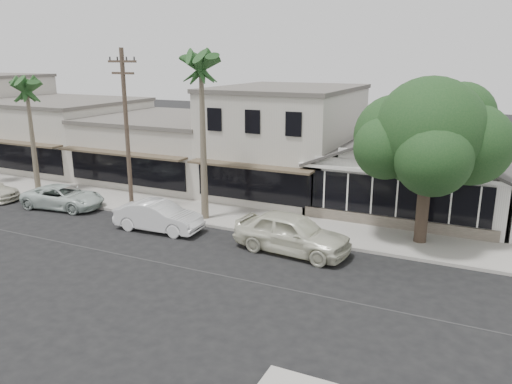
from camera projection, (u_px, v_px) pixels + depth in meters
The scene contains 13 objects.
ground at pixel (229, 277), 19.97m from camera, with size 140.00×140.00×0.00m, color black.
sidewalk_north at pixel (163, 206), 29.14m from camera, with size 90.00×3.50×0.15m, color #9E9991.
corner_shop at pixel (411, 165), 28.11m from camera, with size 10.40×8.60×5.10m.
row_building_near at pixel (286, 142), 32.14m from camera, with size 8.00×10.00×6.50m, color #BBB6A8.
row_building_midnear at pixel (171, 149), 36.15m from camera, with size 10.00×10.00×4.20m, color beige.
row_building_midfar at pixel (63, 134), 40.38m from camera, with size 11.00×10.00×5.00m, color #BBB6A8.
utility_pole at pixel (127, 128), 26.97m from camera, with size 1.80×0.24×9.00m.
car_0 at pixel (292, 233), 22.32m from camera, with size 2.14×5.33×1.81m, color beige.
car_1 at pixel (159, 216), 25.16m from camera, with size 1.59×4.55×1.50m, color white.
car_2 at pixel (63, 197), 28.95m from camera, with size 2.21×4.79×1.33m, color silver.
shade_tree at pixel (428, 136), 22.36m from camera, with size 6.99×6.32×7.76m.
palm_east at pixel (201, 68), 24.79m from camera, with size 3.61×3.61×9.29m.
palm_mid at pixel (27, 89), 30.32m from camera, with size 3.19×3.19×7.76m.
Camera 1 is at (8.84, -16.16, 8.52)m, focal length 35.00 mm.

